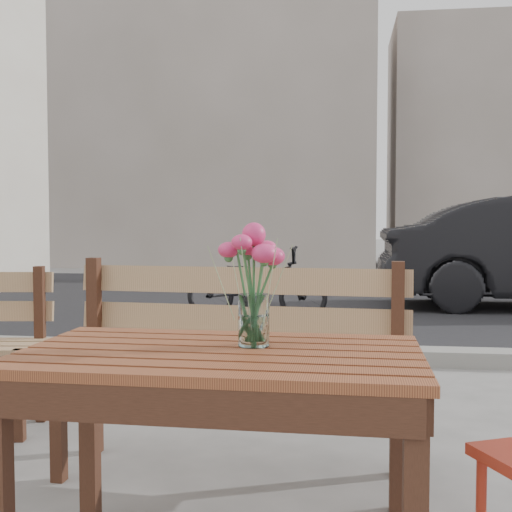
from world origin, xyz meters
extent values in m
cube|color=black|center=(0.00, 7.00, 0.00)|extent=(30.00, 8.00, 0.00)
cube|color=gray|center=(0.00, 3.00, 0.06)|extent=(30.00, 0.25, 0.12)
cube|color=gray|center=(-3.00, 14.00, 4.00)|extent=(8.00, 3.00, 8.00)
cube|color=#5B2B18|center=(-0.13, -0.16, 0.70)|extent=(1.18, 0.70, 0.03)
cube|color=#321C10|center=(-0.65, 0.14, 0.34)|extent=(0.06, 0.06, 0.69)
cube|color=#321C10|center=(0.41, 0.11, 0.34)|extent=(0.06, 0.06, 0.69)
cube|color=#9C7851|center=(-0.25, 0.64, 0.48)|extent=(1.54, 0.52, 0.03)
cube|color=#9C7851|center=(-0.23, 0.87, 0.74)|extent=(1.52, 0.14, 0.41)
cube|color=#321C10|center=(-0.95, 0.52, 0.25)|extent=(0.06, 0.06, 0.50)
cube|color=#321C10|center=(0.43, 0.42, 0.25)|extent=(0.06, 0.06, 0.50)
cube|color=#321C10|center=(-0.93, 0.86, 0.46)|extent=(0.06, 0.06, 0.92)
cube|color=#321C10|center=(0.46, 0.76, 0.46)|extent=(0.06, 0.06, 0.92)
cylinder|color=white|center=(-0.04, -0.09, 0.79)|extent=(0.09, 0.09, 0.16)
cylinder|color=#356D3A|center=(-0.04, -0.09, 0.87)|extent=(0.06, 0.06, 0.31)
cube|color=#321C10|center=(-1.36, 0.96, 0.23)|extent=(0.06, 0.06, 0.46)
cube|color=#321C10|center=(-1.40, 1.28, 0.42)|extent=(0.06, 0.06, 0.85)
imported|color=black|center=(-0.71, 5.03, 0.41)|extent=(1.59, 0.60, 0.83)
camera|label=1|loc=(0.22, -1.98, 1.09)|focal=45.00mm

